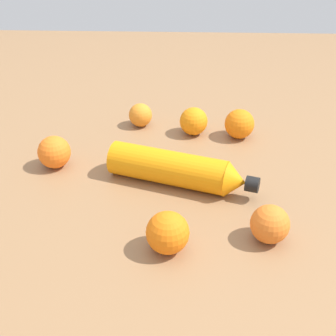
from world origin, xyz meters
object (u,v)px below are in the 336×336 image
object	(u,v)px
orange_3	(168,233)
orange_2	(54,152)
orange_4	(194,121)
orange_5	(270,224)
orange_0	(239,124)
orange_1	(140,115)
water_bottle	(178,170)

from	to	relation	value
orange_3	orange_2	bearing A→B (deg)	134.12
orange_4	orange_5	size ratio (longest dim) A/B	1.00
orange_5	orange_2	bearing A→B (deg)	151.75
orange_0	orange_3	world-z (taller)	orange_3
orange_0	orange_4	xyz separation A→B (m)	(-0.12, 0.01, -0.00)
orange_1	orange_3	bearing A→B (deg)	-79.49
water_bottle	orange_1	size ratio (longest dim) A/B	5.23
orange_2	orange_4	size ratio (longest dim) A/B	1.04
orange_4	orange_5	bearing A→B (deg)	-72.23
orange_3	orange_5	distance (m)	0.19
orange_1	orange_2	distance (m)	0.28
orange_5	orange_0	bearing A→B (deg)	92.57
orange_4	orange_0	bearing A→B (deg)	-6.98
orange_3	orange_1	bearing A→B (deg)	100.51
orange_5	orange_3	bearing A→B (deg)	-169.35
orange_0	orange_4	world-z (taller)	orange_0
orange_5	orange_4	bearing A→B (deg)	107.77
orange_4	orange_1	bearing A→B (deg)	163.18
orange_1	orange_4	world-z (taller)	orange_4
orange_4	orange_2	bearing A→B (deg)	-151.16
water_bottle	orange_0	bearing A→B (deg)	74.43
orange_1	orange_3	distance (m)	0.51
water_bottle	orange_2	xyz separation A→B (m)	(-0.28, 0.07, 0.00)
water_bottle	orange_5	xyz separation A→B (m)	(0.17, -0.18, -0.00)
water_bottle	orange_4	world-z (taller)	water_bottle
orange_1	orange_2	size ratio (longest dim) A/B	0.83
orange_1	orange_4	distance (m)	0.15
orange_2	water_bottle	bearing A→B (deg)	-13.04
orange_0	orange_2	size ratio (longest dim) A/B	1.01
orange_1	orange_4	bearing A→B (deg)	-16.82
orange_3	orange_0	bearing A→B (deg)	69.37
orange_2	orange_3	xyz separation A→B (m)	(0.27, -0.28, 0.00)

